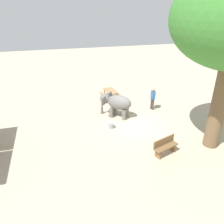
# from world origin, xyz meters

# --- Properties ---
(ground_plane) EXTENTS (60.00, 60.00, 0.00)m
(ground_plane) POSITION_xyz_m (0.00, 0.00, 0.00)
(ground_plane) COLOR #BAA88C
(elephant) EXTENTS (2.07, 2.14, 1.57)m
(elephant) POSITION_xyz_m (1.62, 0.76, 1.00)
(elephant) COLOR slate
(elephant) RESTS_ON ground_plane
(person_handler) EXTENTS (0.50, 0.32, 1.62)m
(person_handler) POSITION_xyz_m (1.98, -2.12, 0.95)
(person_handler) COLOR #3F3833
(person_handler) RESTS_ON ground_plane
(wooden_bench) EXTENTS (0.82, 1.45, 0.88)m
(wooden_bench) POSITION_xyz_m (-3.11, -0.37, 0.47)
(wooden_bench) COLOR brown
(wooden_bench) RESTS_ON ground_plane
(picnic_table_near) EXTENTS (1.57, 1.55, 0.78)m
(picnic_table_near) POSITION_xyz_m (4.63, 0.29, 0.59)
(picnic_table_near) COLOR #9E7A51
(picnic_table_near) RESTS_ON ground_plane
(feed_bucket) EXTENTS (0.36, 0.36, 0.32)m
(feed_bucket) POSITION_xyz_m (0.17, 1.51, 0.16)
(feed_bucket) COLOR gray
(feed_bucket) RESTS_ON ground_plane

